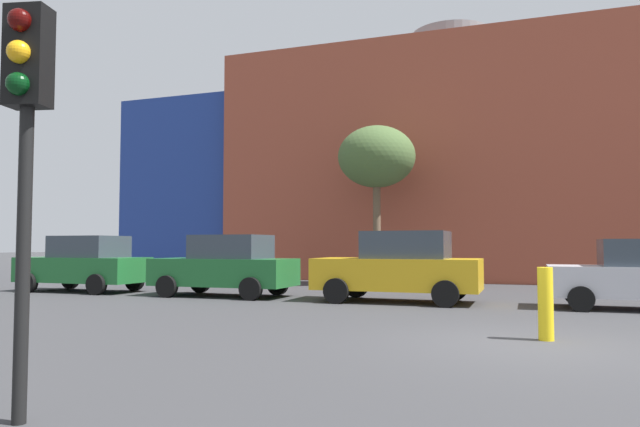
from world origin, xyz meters
TOP-DOWN VIEW (x-y plane):
  - ground_plane at (0.00, 0.00)m, footprint 200.00×200.00m
  - building_backdrop at (-3.59, 20.53)m, footprint 32.17×12.51m
  - parked_car_0 at (-13.80, 5.89)m, footprint 4.22×2.07m
  - parked_car_1 at (-8.55, 5.89)m, footprint 4.23×2.07m
  - parked_car_2 at (-3.28, 5.89)m, footprint 4.39×2.15m
  - parked_car_3 at (2.42, 5.89)m, footprint 3.86×1.90m
  - traffic_light_near_left at (-4.14, -5.77)m, footprint 0.40×0.39m
  - bare_tree_0 at (-5.45, 12.09)m, footprint 2.97×2.97m
  - bollard_yellow_0 at (0.25, 0.48)m, footprint 0.24×0.24m

SIDE VIEW (x-z plane):
  - ground_plane at x=0.00m, z-range 0.00..0.00m
  - bollard_yellow_0 at x=0.25m, z-range 0.00..1.17m
  - parked_car_3 at x=2.42m, z-range 0.00..1.67m
  - parked_car_0 at x=-13.80m, z-range -0.01..1.82m
  - parked_car_1 at x=-8.55m, z-range -0.01..1.83m
  - parked_car_2 at x=-3.28m, z-range -0.01..1.90m
  - traffic_light_near_left at x=-4.14m, z-range 0.86..4.51m
  - bare_tree_0 at x=-5.45m, z-range 1.82..7.94m
  - building_backdrop at x=-3.59m, z-range -1.20..11.23m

